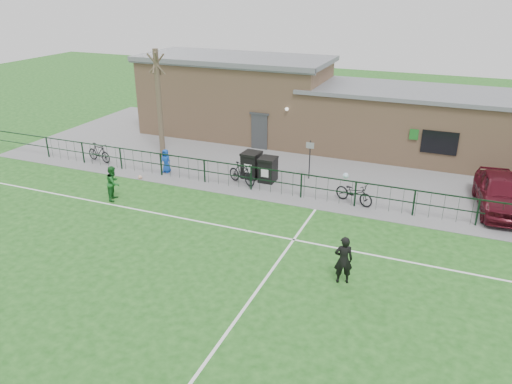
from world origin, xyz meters
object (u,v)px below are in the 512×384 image
at_px(bicycle_d, 242,173).
at_px(outfield_player, 113,183).
at_px(car_maroon, 501,192).
at_px(bicycle_e, 354,193).
at_px(wheelie_bin_left, 252,166).
at_px(wheelie_bin_right, 268,170).
at_px(bicycle_b, 99,153).
at_px(bare_tree, 159,105).
at_px(spectator_child, 166,161).
at_px(ball_ground, 140,177).
at_px(sign_post, 310,160).

height_order(bicycle_d, outfield_player, outfield_player).
relative_size(bicycle_d, outfield_player, 1.11).
height_order(car_maroon, bicycle_e, car_maroon).
relative_size(wheelie_bin_left, wheelie_bin_right, 1.07).
bearing_deg(wheelie_bin_left, bicycle_b, -170.22).
bearing_deg(outfield_player, bare_tree, -6.59).
xyz_separation_m(car_maroon, bicycle_e, (-6.02, -1.73, -0.31)).
bearing_deg(spectator_child, ball_ground, -109.37).
height_order(wheelie_bin_left, ball_ground, wheelie_bin_left).
bearing_deg(ball_ground, spectator_child, 62.32).
xyz_separation_m(sign_post, car_maroon, (8.76, -0.40, -0.19)).
distance_m(wheelie_bin_right, outfield_player, 7.41).
distance_m(wheelie_bin_left, car_maroon, 11.54).
bearing_deg(bare_tree, spectator_child, -53.72).
xyz_separation_m(sign_post, bicycle_d, (-2.86, -1.93, -0.46)).
height_order(wheelie_bin_left, outfield_player, outfield_player).
xyz_separation_m(bare_tree, ball_ground, (0.78, -3.38, -2.89)).
bearing_deg(spectator_child, outfield_player, -86.40).
bearing_deg(bicycle_e, ball_ground, 117.77).
height_order(wheelie_bin_left, sign_post, sign_post).
xyz_separation_m(bare_tree, bicycle_b, (-2.82, -2.02, -2.46)).
bearing_deg(bicycle_d, ball_ground, 128.02).
relative_size(wheelie_bin_left, sign_post, 0.62).
bearing_deg(bicycle_b, wheelie_bin_left, -71.89).
bearing_deg(wheelie_bin_right, bare_tree, 170.58).
relative_size(bicycle_b, bicycle_d, 0.97).
bearing_deg(bicycle_d, bicycle_e, -69.53).
xyz_separation_m(bare_tree, outfield_player, (1.17, -5.93, -2.20)).
height_order(wheelie_bin_left, spectator_child, wheelie_bin_left).
bearing_deg(outfield_player, bicycle_d, -67.33).
distance_m(wheelie_bin_left, bicycle_e, 5.64).
distance_m(wheelie_bin_left, outfield_player, 6.84).
height_order(bicycle_d, bicycle_e, bicycle_d).
bearing_deg(ball_ground, car_maroon, 9.95).
relative_size(bicycle_e, spectator_child, 1.54).
relative_size(car_maroon, spectator_child, 3.84).
bearing_deg(bicycle_b, wheelie_bin_right, -73.80).
bearing_deg(ball_ground, sign_post, 22.84).
distance_m(outfield_player, ball_ground, 2.67).
bearing_deg(spectator_child, sign_post, 23.62).
xyz_separation_m(bicycle_e, ball_ground, (-10.62, -1.19, -0.41)).
bearing_deg(car_maroon, wheelie_bin_left, 175.76).
distance_m(bare_tree, ball_ground, 4.52).
xyz_separation_m(sign_post, bicycle_e, (2.74, -2.13, -0.50)).
bearing_deg(wheelie_bin_right, car_maroon, 4.34).
bearing_deg(sign_post, wheelie_bin_left, -161.72).
bearing_deg(wheelie_bin_right, bicycle_e, -12.12).
relative_size(bare_tree, wheelie_bin_right, 5.20).
xyz_separation_m(wheelie_bin_left, bicycle_d, (-0.09, -1.01, -0.08)).
xyz_separation_m(wheelie_bin_left, sign_post, (2.77, 0.91, 0.38)).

